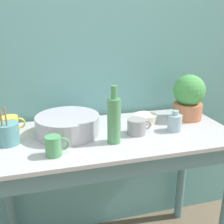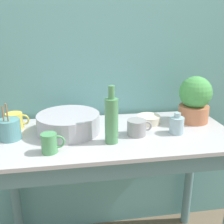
# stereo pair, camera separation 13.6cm
# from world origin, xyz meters

# --- Properties ---
(wall_back) EXTENTS (6.00, 0.05, 2.40)m
(wall_back) POSITION_xyz_m (0.00, 0.64, 1.20)
(wall_back) COLOR #609E9E
(wall_back) RESTS_ON ground_plane
(counter_table) EXTENTS (1.30, 0.59, 0.87)m
(counter_table) POSITION_xyz_m (0.00, 0.27, 0.68)
(counter_table) COLOR slate
(counter_table) RESTS_ON ground_plane
(potted_plant) EXTENTS (0.19, 0.19, 0.27)m
(potted_plant) POSITION_xyz_m (0.51, 0.40, 1.01)
(potted_plant) COLOR #B7704C
(potted_plant) RESTS_ON counter_table
(bowl_wash_large) EXTENTS (0.33, 0.33, 0.10)m
(bowl_wash_large) POSITION_xyz_m (-0.23, 0.35, 0.92)
(bowl_wash_large) COLOR #A8A8B2
(bowl_wash_large) RESTS_ON counter_table
(bottle_tall) EXTENTS (0.07, 0.07, 0.29)m
(bottle_tall) POSITION_xyz_m (-0.02, 0.19, 0.99)
(bottle_tall) COLOR #4C8C59
(bottle_tall) RESTS_ON counter_table
(bottle_short) EXTENTS (0.08, 0.08, 0.12)m
(bottle_short) POSITION_xyz_m (0.34, 0.24, 0.92)
(bottle_short) COLOR #93B2BC
(bottle_short) RESTS_ON counter_table
(mug_grey) EXTENTS (0.13, 0.10, 0.08)m
(mug_grey) POSITION_xyz_m (0.13, 0.25, 0.91)
(mug_grey) COLOR gray
(mug_grey) RESTS_ON counter_table
(mug_green) EXTENTS (0.11, 0.07, 0.09)m
(mug_green) POSITION_xyz_m (-0.31, 0.12, 0.92)
(mug_green) COLOR #4C935B
(mug_green) RESTS_ON counter_table
(mug_yellow) EXTENTS (0.13, 0.09, 0.09)m
(mug_yellow) POSITION_xyz_m (-0.52, 0.44, 0.92)
(mug_yellow) COLOR #E5CC4C
(mug_yellow) RESTS_ON counter_table
(bowl_small_cream) EXTENTS (0.14, 0.14, 0.05)m
(bowl_small_cream) POSITION_xyz_m (0.23, 0.41, 0.90)
(bowl_small_cream) COLOR beige
(bowl_small_cream) RESTS_ON counter_table
(utensil_cup) EXTENTS (0.11, 0.11, 0.20)m
(utensil_cup) POSITION_xyz_m (-0.52, 0.30, 0.93)
(utensil_cup) COLOR #569399
(utensil_cup) RESTS_ON counter_table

